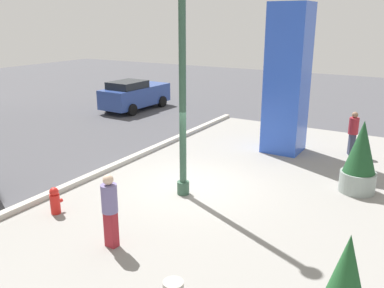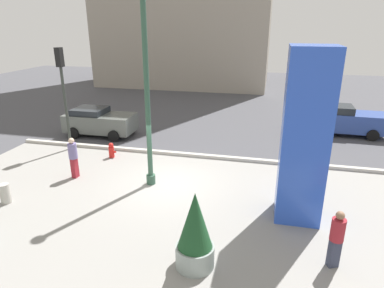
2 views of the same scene
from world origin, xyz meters
TOP-DOWN VIEW (x-y plane):
  - ground_plane at (0.00, 4.00)m, footprint 60.00×60.00m
  - plaza_pavement at (0.00, -2.00)m, footprint 18.00×10.00m
  - curb_strip at (0.00, 3.12)m, footprint 18.00×0.24m
  - lamp_post at (-0.65, -0.14)m, footprint 0.44×0.44m
  - art_pillar_blue at (4.95, -1.28)m, footprint 1.41×1.41m
  - potted_plant_near_right at (2.17, -4.52)m, footprint 1.04×1.04m
  - fire_hydrant at (-3.46, 2.11)m, footprint 0.36×0.26m
  - car_passing_lane at (8.07, 8.55)m, footprint 4.45×2.05m
  - pedestrian_crossing at (-3.96, -0.29)m, footprint 0.38×0.38m
  - pedestrian_by_curb at (5.77, -3.69)m, footprint 0.48×0.48m

SIDE VIEW (x-z plane):
  - ground_plane at x=0.00m, z-range 0.00..0.00m
  - plaza_pavement at x=0.00m, z-range -0.01..0.01m
  - curb_strip at x=0.00m, z-range 0.00..0.16m
  - fire_hydrant at x=-3.46m, z-range -0.01..0.74m
  - car_passing_lane at x=8.07m, z-range 0.01..1.71m
  - pedestrian_by_curb at x=5.77m, z-range 0.09..1.78m
  - pedestrian_crossing at x=-3.96m, z-range 0.10..1.86m
  - potted_plant_near_right at x=2.17m, z-range -0.07..2.14m
  - art_pillar_blue at x=4.95m, z-range 0.00..5.58m
  - lamp_post at x=-0.65m, z-range -0.09..7.50m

